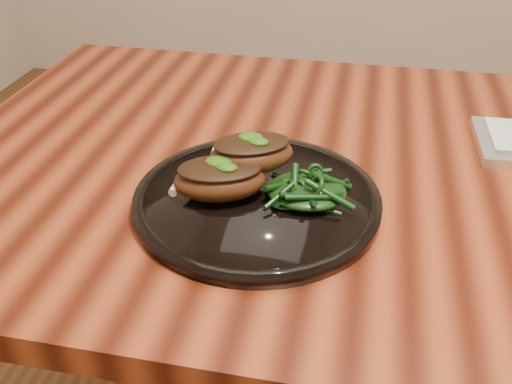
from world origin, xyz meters
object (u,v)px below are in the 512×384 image
desk (475,223)px  greens_heap (307,186)px  lamb_chop_front (219,178)px  plate (257,200)px

desk → greens_heap: (-0.24, -0.13, 0.12)m
lamb_chop_front → greens_heap: size_ratio=1.30×
lamb_chop_front → greens_heap: (0.11, 0.02, -0.01)m
plate → greens_heap: size_ratio=3.11×
desk → greens_heap: 0.30m
plate → lamb_chop_front: bearing=-166.2°
desk → greens_heap: greens_heap is taller
desk → plate: plate is taller
greens_heap → desk: bearing=28.8°
lamb_chop_front → desk: bearing=23.2°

